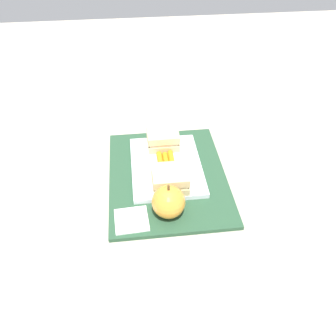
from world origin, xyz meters
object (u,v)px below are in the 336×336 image
(sandwich_half_right, at_px, (170,179))
(food_tray, at_px, (166,166))
(carrot_sticks_bundle, at_px, (166,162))
(paper_napkin, at_px, (132,220))
(sandwich_half_left, at_px, (163,138))
(apple, at_px, (169,202))

(sandwich_half_right, bearing_deg, food_tray, 180.00)
(carrot_sticks_bundle, distance_m, paper_napkin, 0.18)
(sandwich_half_left, relative_size, paper_napkin, 1.14)
(sandwich_half_right, bearing_deg, carrot_sticks_bundle, -179.94)
(apple, height_order, paper_napkin, apple)
(carrot_sticks_bundle, relative_size, paper_napkin, 1.12)
(food_tray, xyz_separation_m, paper_napkin, (0.16, -0.09, -0.00))
(carrot_sticks_bundle, bearing_deg, food_tray, 163.42)
(apple, bearing_deg, food_tray, 175.44)
(food_tray, bearing_deg, sandwich_half_right, 0.00)
(sandwich_half_left, height_order, paper_napkin, sandwich_half_left)
(sandwich_half_left, height_order, apple, apple)
(carrot_sticks_bundle, bearing_deg, sandwich_half_right, 0.06)
(food_tray, bearing_deg, apple, -4.56)
(food_tray, relative_size, carrot_sticks_bundle, 2.92)
(food_tray, xyz_separation_m, carrot_sticks_bundle, (0.00, -0.00, 0.01))
(food_tray, bearing_deg, paper_napkin, -29.81)
(sandwich_half_right, distance_m, carrot_sticks_bundle, 0.08)
(sandwich_half_left, bearing_deg, paper_napkin, -21.07)
(sandwich_half_left, height_order, carrot_sticks_bundle, sandwich_half_left)
(sandwich_half_left, xyz_separation_m, sandwich_half_right, (0.16, 0.00, 0.00))
(paper_napkin, bearing_deg, carrot_sticks_bundle, 150.17)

